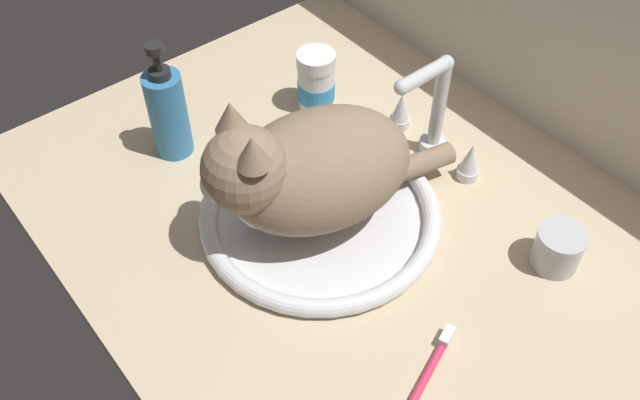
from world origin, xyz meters
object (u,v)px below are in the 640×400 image
object	(u,v)px
cat	(305,170)
faucet	(433,118)
soap_pump_bottle	(168,112)
sink_basin	(320,214)
metal_jar	(558,249)
toothbrush	(421,385)
pill_bottle	(316,83)

from	to	relation	value
cat	faucet	bearing A→B (deg)	88.84
soap_pump_bottle	sink_basin	bearing A→B (deg)	18.13
faucet	cat	distance (cm)	23.25
soap_pump_bottle	metal_jar	world-z (taller)	soap_pump_bottle
faucet	sink_basin	bearing A→B (deg)	-90.00
faucet	cat	bearing A→B (deg)	-91.16
soap_pump_bottle	metal_jar	xyz separation A→B (cm)	(49.60, 27.02, -4.36)
cat	toothbrush	bearing A→B (deg)	-10.36
cat	pill_bottle	distance (cm)	25.82
pill_bottle	metal_jar	world-z (taller)	pill_bottle
sink_basin	soap_pump_bottle	size ratio (longest dim) A/B	1.75
soap_pump_bottle	pill_bottle	size ratio (longest dim) A/B	1.88
sink_basin	cat	size ratio (longest dim) A/B	0.92
sink_basin	metal_jar	world-z (taller)	metal_jar
faucet	pill_bottle	bearing A→B (deg)	-162.24
cat	pill_bottle	world-z (taller)	cat
pill_bottle	cat	bearing A→B (deg)	-41.97
cat	toothbrush	world-z (taller)	cat
pill_bottle	toothbrush	size ratio (longest dim) A/B	0.59
pill_bottle	toothbrush	distance (cm)	50.89
soap_pump_bottle	toothbrush	distance (cm)	51.83
metal_jar	toothbrush	xyz separation A→B (cm)	(1.79, -25.90, -2.27)
sink_basin	metal_jar	bearing A→B (deg)	37.27
soap_pump_bottle	metal_jar	size ratio (longest dim) A/B	2.99
faucet	metal_jar	size ratio (longest dim) A/B	2.77
faucet	cat	size ratio (longest dim) A/B	0.48
sink_basin	soap_pump_bottle	distance (cm)	26.74
faucet	metal_jar	distance (cm)	25.26
cat	soap_pump_bottle	size ratio (longest dim) A/B	1.91
toothbrush	cat	bearing A→B (deg)	169.64
faucet	toothbrush	distance (cm)	39.10
soap_pump_bottle	metal_jar	bearing A→B (deg)	28.58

